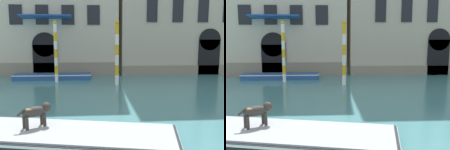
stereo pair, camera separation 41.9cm
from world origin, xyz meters
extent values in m
cube|color=gray|center=(-0.65, 19.45, 0.60)|extent=(10.85, 0.16, 1.20)
cube|color=black|center=(-1.60, 19.44, 1.38)|extent=(2.09, 0.14, 2.76)
cylinder|color=black|center=(-1.60, 19.44, 2.76)|extent=(2.09, 0.14, 2.09)
cube|color=black|center=(-3.90, 19.46, 5.27)|extent=(1.06, 0.10, 1.65)
cube|color=black|center=(-1.73, 19.46, 5.27)|extent=(1.06, 0.10, 1.65)
cube|color=black|center=(0.44, 19.46, 5.27)|extent=(1.06, 0.10, 1.65)
cube|color=black|center=(2.61, 19.46, 5.27)|extent=(1.06, 0.10, 1.65)
cube|color=#1E4C99|center=(-1.31, 18.80, 5.08)|extent=(4.15, 1.40, 0.29)
cube|color=gray|center=(12.30, 19.45, 0.43)|extent=(14.37, 0.16, 0.85)
cube|color=black|center=(13.02, 19.44, 1.59)|extent=(1.96, 0.14, 3.17)
cylinder|color=black|center=(13.02, 19.44, 3.17)|extent=(1.96, 0.14, 1.96)
cube|color=black|center=(7.70, 19.46, 5.79)|extent=(0.93, 0.10, 2.18)
cube|color=black|center=(10.00, 19.46, 5.79)|extent=(0.93, 0.10, 2.18)
cube|color=black|center=(12.30, 19.46, 5.79)|extent=(0.93, 0.10, 2.18)
cube|color=black|center=(1.54, 4.84, 0.23)|extent=(7.55, 3.79, 0.46)
cube|color=white|center=(1.54, 4.84, 0.40)|extent=(7.59, 3.83, 0.08)
cube|color=#9EA3A8|center=(1.54, 4.84, 0.49)|extent=(7.30, 3.56, 0.06)
cylinder|color=#332D28|center=(0.58, 5.56, 0.74)|extent=(0.11, 0.11, 0.45)
cylinder|color=#332D28|center=(0.72, 5.35, 0.74)|extent=(0.11, 0.11, 0.45)
cylinder|color=#332D28|center=(0.07, 5.20, 0.74)|extent=(0.11, 0.11, 0.45)
cylinder|color=#332D28|center=(0.21, 4.99, 0.74)|extent=(0.11, 0.11, 0.45)
ellipsoid|color=#332D28|center=(0.40, 5.28, 1.06)|extent=(0.88, 0.76, 0.35)
ellipsoid|color=#AD7042|center=(0.29, 5.20, 1.16)|extent=(0.44, 0.41, 0.12)
sphere|color=#332D28|center=(0.77, 5.54, 1.14)|extent=(0.33, 0.33, 0.33)
cone|color=#AD7042|center=(0.72, 5.61, 1.26)|extent=(0.10, 0.10, 0.13)
cone|color=#AD7042|center=(0.82, 5.46, 1.26)|extent=(0.10, 0.10, 0.13)
cylinder|color=#332D28|center=(0.02, 5.01, 1.11)|extent=(0.28, 0.23, 0.24)
cube|color=#234C8C|center=(-0.79, 17.94, 0.23)|extent=(6.23, 1.35, 0.45)
cube|color=white|center=(-0.79, 17.94, 0.39)|extent=(6.26, 1.38, 0.08)
cube|color=#9EA3A8|center=(-0.79, 17.94, 0.20)|extent=(3.43, 1.01, 0.41)
cylinder|color=white|center=(4.19, 15.06, 0.36)|extent=(0.26, 0.26, 0.73)
cylinder|color=gold|center=(4.19, 15.06, 1.09)|extent=(0.26, 0.26, 0.73)
cylinder|color=white|center=(4.19, 15.06, 1.82)|extent=(0.26, 0.26, 0.73)
cylinder|color=gold|center=(4.19, 15.06, 2.55)|extent=(0.26, 0.26, 0.73)
cylinder|color=white|center=(4.19, 15.06, 3.28)|extent=(0.26, 0.26, 0.73)
cylinder|color=gold|center=(4.19, 15.06, 4.01)|extent=(0.26, 0.26, 0.73)
sphere|color=gold|center=(4.19, 15.06, 4.50)|extent=(0.28, 0.28, 0.28)
cylinder|color=white|center=(-0.32, 16.69, 0.31)|extent=(0.26, 0.26, 0.63)
cylinder|color=gold|center=(-0.32, 16.69, 0.94)|extent=(0.26, 0.26, 0.63)
cylinder|color=white|center=(-0.32, 16.69, 1.57)|extent=(0.26, 0.26, 0.63)
cylinder|color=gold|center=(-0.32, 16.69, 2.20)|extent=(0.26, 0.26, 0.63)
cylinder|color=white|center=(-0.32, 16.69, 2.83)|extent=(0.26, 0.26, 0.63)
cylinder|color=gold|center=(-0.32, 16.69, 3.46)|extent=(0.26, 0.26, 0.63)
cylinder|color=white|center=(-0.32, 16.69, 4.09)|extent=(0.26, 0.26, 0.63)
sphere|color=gold|center=(-0.32, 16.69, 4.52)|extent=(0.27, 0.27, 0.27)
camera|label=1|loc=(2.35, -3.50, 3.67)|focal=42.00mm
camera|label=2|loc=(2.77, -3.52, 3.67)|focal=42.00mm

